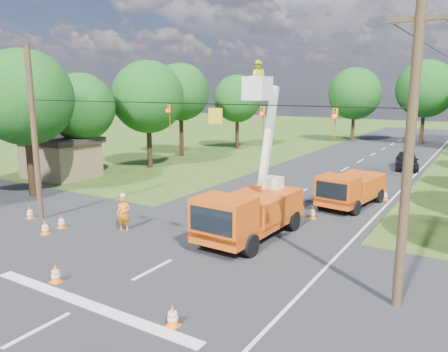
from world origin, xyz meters
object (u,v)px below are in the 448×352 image
Objects in this scene: tree_left_c at (81,107)px; tree_left_e at (181,92)px; traffic_cone_2 at (257,217)px; traffic_cone_6 at (30,213)px; tree_far_a at (355,94)px; traffic_cone_1 at (172,316)px; second_truck at (351,189)px; tree_left_d at (148,97)px; pole_right_near at (409,149)px; pole_left at (34,135)px; bucket_truck at (250,204)px; traffic_cone_5 at (61,222)px; ground_worker at (124,213)px; traffic_cone_4 at (45,228)px; traffic_cone_0 at (56,274)px; tree_left_f at (237,99)px; traffic_cone_3 at (312,212)px; distant_car at (407,160)px; shed at (61,157)px; traffic_cone_7 at (385,195)px; tree_left_b at (25,98)px; tree_far_b at (426,89)px.

tree_left_e is at bearing 91.32° from tree_left_c.
traffic_cone_2 and traffic_cone_6 have the same top height.
traffic_cone_1 is at bearing -80.29° from tree_far_a.
second_truck is 19.83m from tree_left_d.
pole_right_near is at bearing 0.90° from traffic_cone_6.
pole_left is at bearing 28.42° from traffic_cone_6.
tree_left_e reaches higher than bucket_truck.
ground_worker is at bearing 26.05° from traffic_cone_5.
traffic_cone_4 is at bearing -138.20° from traffic_cone_2.
pole_left reaches higher than traffic_cone_0.
traffic_cone_1 is 1.00× the size of traffic_cone_2.
tree_left_f reaches higher than traffic_cone_4.
traffic_cone_2 is 19.20m from tree_left_d.
traffic_cone_3 is at bearing 42.81° from traffic_cone_4.
tree_left_f is (-16.26, 26.89, 4.00)m from bucket_truck.
second_truck is at bearing -45.33° from tree_left_f.
traffic_cone_5 is 0.08× the size of tree_left_e.
traffic_cone_1 is at bearing -88.21° from traffic_cone_3.
traffic_cone_6 is at bearing -179.10° from pole_right_near.
distant_car is 0.57× the size of tree_left_c.
shed reaches higher than ground_worker.
tree_left_d is at bearing 110.14° from pole_left.
traffic_cone_4 is at bearing -174.53° from pole_right_near.
tree_far_a is (-10.24, 29.18, 5.83)m from traffic_cone_7.
bucket_truck is 26.71m from tree_left_e.
tree_far_b reaches higher than tree_left_b.
tree_left_f is (-12.56, 34.65, 5.33)m from traffic_cone_0.
tree_far_a is at bearing 83.36° from traffic_cone_6.
tree_far_a is at bearing 60.67° from tree_left_e.
traffic_cone_3 is at bearing -106.35° from distant_car.
traffic_cone_2 is 0.08× the size of pole_left.
ground_worker is 0.38× the size of distant_car.
traffic_cone_1 is 8.59m from pole_right_near.
second_truck is 22.04m from shed.
tree_far_b is at bearing 89.67° from traffic_cone_3.
traffic_cone_0 is 1.00× the size of traffic_cone_7.
shed is 0.58× the size of tree_left_e.
traffic_cone_5 is 47.05m from tree_far_b.
pole_left is at bearing 147.72° from traffic_cone_4.
tree_left_c is at bearing 176.11° from traffic_cone_3.
traffic_cone_3 is at bearing -36.16° from tree_left_e.
traffic_cone_2 is (-3.19, -5.75, -0.74)m from second_truck.
traffic_cone_4 is (-7.75, -6.93, 0.00)m from traffic_cone_2.
tree_far_a is (5.04, 43.29, 5.83)m from traffic_cone_6.
bucket_truck is 11.38× the size of traffic_cone_1.
shed is 14.87m from tree_left_e.
tree_far_b is at bearing 77.71° from traffic_cone_4.
traffic_cone_1 is 11.31m from traffic_cone_5.
bucket_truck is 20.79m from tree_left_d.
traffic_cone_5 is at bearing -131.23° from traffic_cone_7.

